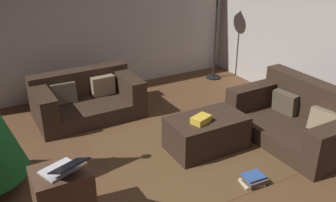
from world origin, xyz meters
TOP-DOWN VIEW (x-y plane):
  - ground_plane at (0.00, 0.00)m, footprint 6.40×6.40m
  - rear_partition at (0.00, 3.14)m, footprint 6.40×0.12m
  - couch_left at (-0.01, 2.23)m, footprint 1.55×0.95m
  - couch_right at (2.26, 0.15)m, footprint 1.02×1.66m
  - ottoman at (1.03, 0.53)m, footprint 0.99×0.59m
  - gift_box at (0.89, 0.46)m, footprint 0.28×0.23m
  - tv_remote at (1.00, 0.49)m, footprint 0.12×0.16m
  - side_table at (-0.92, 0.08)m, footprint 0.52×0.44m
  - laptop at (-0.90, 0.02)m, footprint 0.44×0.48m
  - book_stack at (1.06, -0.36)m, footprint 0.29×0.24m
  - area_rug at (1.03, 0.53)m, footprint 2.60×2.00m

SIDE VIEW (x-z plane):
  - ground_plane at x=0.00m, z-range 0.00..0.00m
  - area_rug at x=1.03m, z-range 0.00..0.01m
  - book_stack at x=1.06m, z-range 0.00..0.10m
  - ottoman at x=1.03m, z-range 0.00..0.44m
  - couch_left at x=-0.01m, z-range -0.06..0.59m
  - couch_right at x=2.26m, z-range -0.09..0.66m
  - side_table at x=-0.92m, z-range 0.00..0.58m
  - tv_remote at x=1.00m, z-range 0.44..0.46m
  - gift_box at x=0.89m, z-range 0.44..0.52m
  - laptop at x=-0.90m, z-range 0.54..0.72m
  - rear_partition at x=0.00m, z-range 0.00..2.60m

